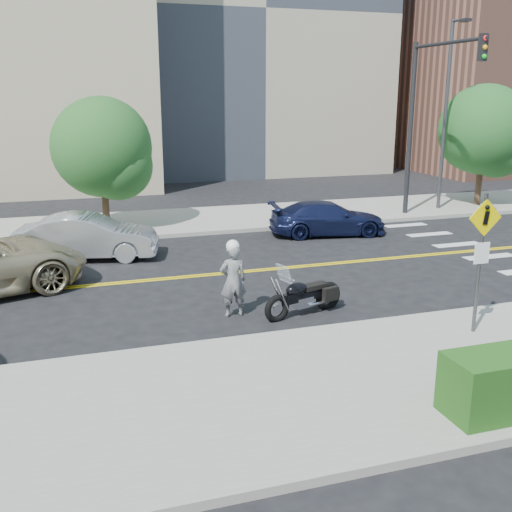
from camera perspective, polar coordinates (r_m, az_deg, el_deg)
The scene contains 14 objects.
ground_plane at distance 17.56m, azimuth -4.02°, elevation -1.76°, with size 120.00×120.00×0.00m, color black.
sidewalk_near at distance 10.90m, azimuth 5.69°, elevation -12.32°, with size 60.00×5.00×0.15m, color #9E9B91.
sidewalk_far at distance 24.68m, azimuth -8.21°, elevation 3.23°, with size 60.00×5.00×0.15m, color #9E9B91.
building_mid at distance 44.27m, azimuth -2.14°, elevation 21.45°, with size 18.00×14.00×20.00m, color #A39984.
building_right at distance 47.10m, azimuth 22.54°, elevation 15.10°, with size 14.00×12.00×12.00m, color #8C5947.
lamp_post at distance 27.87m, azimuth 17.57°, elevation 12.49°, with size 0.16×0.16×8.00m, color #4C4C51.
traffic_light at distance 25.56m, azimuth 15.75°, elevation 13.63°, with size 0.28×4.50×7.00m.
pedestrian_sign at distance 13.29m, azimuth 20.68°, elevation 0.53°, with size 0.78×0.08×3.00m.
motorcyclist at distance 14.01m, azimuth -2.20°, elevation -2.16°, with size 0.64×0.43×1.86m.
motorcycle at distance 14.25m, azimuth 4.62°, elevation -3.02°, with size 2.18×0.66×1.33m, color black, non-canonical shape.
parked_car_silver at distance 19.77m, azimuth -15.73°, elevation 1.78°, with size 1.52×4.37×1.44m, color #B2B4BA.
parked_car_blue at distance 22.54m, azimuth 6.83°, elevation 3.59°, with size 1.76×4.33×1.26m, color #171E45.
tree_far_a at distance 23.25m, azimuth -14.47°, elevation 10.00°, with size 3.71×3.71×5.07m.
tree_far_b at distance 29.47m, azimuth 20.89°, elevation 11.17°, with size 4.04×4.04×5.59m.
Camera 1 is at (-3.94, -16.34, 5.07)m, focal length 42.00 mm.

